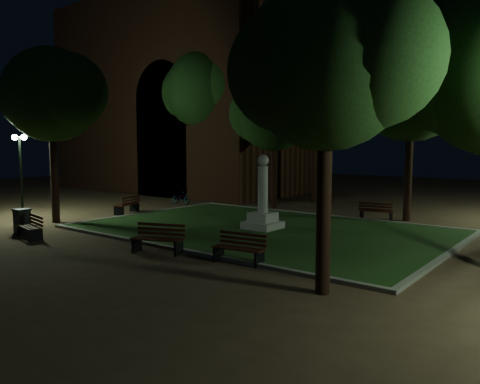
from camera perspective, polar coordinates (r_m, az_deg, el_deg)
The scene contains 20 objects.
ground at distance 18.80m, azimuth -0.76°, elevation -5.55°, with size 80.00×80.00×0.00m, color #4C3625.
lawn at distance 20.36m, azimuth 2.78°, elevation -4.56°, with size 15.00×10.00×0.08m, color #224218.
lawn_kerb at distance 20.35m, azimuth 2.78°, elevation -4.50°, with size 15.40×10.40×0.12m.
monument at distance 20.21m, azimuth 2.79°, elevation -2.00°, with size 1.40×1.40×3.20m.
building_main at distance 39.46m, azimuth -6.28°, elevation 11.12°, with size 20.00×12.00×15.00m.
tree_west at distance 23.79m, azimuth -21.93°, elevation 10.95°, with size 5.40×4.41×8.21m.
tree_north_wl at distance 27.02m, azimuth 4.39°, elevation 9.80°, with size 5.56×4.54×7.87m.
tree_north_er at distance 24.07m, azimuth 20.44°, elevation 12.07°, with size 6.50×5.31×9.13m.
tree_se at distance 11.64m, azimuth 10.88°, elevation 15.02°, with size 5.06×4.13×7.66m.
tree_nw at distance 32.31m, azimuth -3.70°, elevation 12.25°, with size 7.03×5.74×10.21m.
tree_far_north at distance 30.45m, azimuth 9.36°, elevation 11.01°, with size 5.64×4.61×8.82m.
lamppost_sw at distance 25.67m, azimuth -25.21°, elevation 3.60°, with size 1.18×0.28×4.20m.
lamppost_nw at distance 33.10m, azimuth -7.46°, elevation 4.83°, with size 1.18×0.28×4.54m.
bench_near_left at distance 16.31m, azimuth -9.93°, elevation -5.72°, with size 1.91×1.23×0.99m.
bench_near_right at distance 14.76m, azimuth -0.05°, elevation -6.97°, with size 1.75×0.82×0.93m.
bench_west_near at distance 20.38m, azimuth -24.11°, elevation -3.96°, with size 1.71×0.89×0.89m.
bench_left_side at distance 25.87m, azimuth -13.52°, elevation -1.59°, with size 1.13×1.82×0.95m.
bench_far_side at distance 23.89m, azimuth 16.25°, elevation -2.32°, with size 1.69×0.82×0.89m.
trash_bin at distance 21.78m, azimuth -25.02°, elevation -3.17°, with size 0.59×0.59×1.00m.
bicycle at distance 29.39m, azimuth -7.17°, elevation -0.68°, with size 0.54×1.53×0.81m, color black.
Camera 1 is at (11.56, -14.35, 3.70)m, focal length 35.00 mm.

